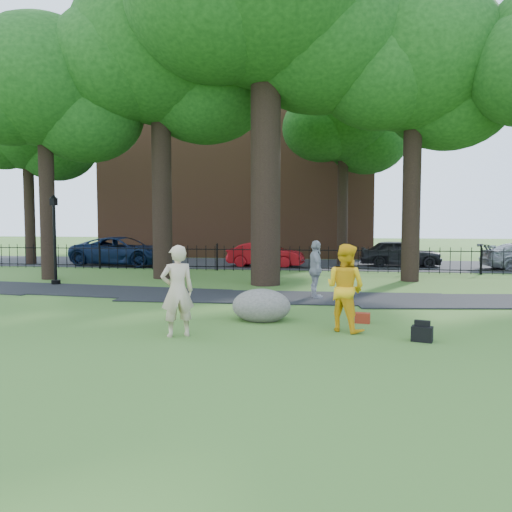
% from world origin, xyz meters
% --- Properties ---
extents(ground, '(120.00, 120.00, 0.00)m').
position_xyz_m(ground, '(0.00, 0.00, 0.00)').
color(ground, '#3D6021').
rests_on(ground, ground).
extents(footpath, '(36.07, 3.85, 0.03)m').
position_xyz_m(footpath, '(1.00, 3.90, 0.00)').
color(footpath, black).
rests_on(footpath, ground).
extents(street, '(80.00, 7.00, 0.02)m').
position_xyz_m(street, '(0.00, 16.00, 0.00)').
color(street, black).
rests_on(street, ground).
extents(iron_fence, '(44.00, 0.04, 1.20)m').
position_xyz_m(iron_fence, '(0.00, 12.00, 0.60)').
color(iron_fence, black).
rests_on(iron_fence, ground).
extents(brick_building, '(18.00, 8.00, 12.00)m').
position_xyz_m(brick_building, '(-4.00, 24.00, 6.00)').
color(brick_building, brown).
rests_on(brick_building, ground).
extents(big_tree, '(10.08, 8.61, 14.37)m').
position_xyz_m(big_tree, '(0.13, 7.09, 10.14)').
color(big_tree, black).
rests_on(big_tree, ground).
extents(tree_row, '(26.82, 7.96, 12.42)m').
position_xyz_m(tree_row, '(0.52, 8.40, 8.15)').
color(tree_row, black).
rests_on(tree_row, ground).
extents(woman, '(0.82, 0.73, 1.88)m').
position_xyz_m(woman, '(-0.70, -1.54, 0.94)').
color(woman, beige).
rests_on(woman, ground).
extents(man, '(1.16, 1.11, 1.88)m').
position_xyz_m(man, '(2.71, -0.51, 0.94)').
color(man, yellow).
rests_on(man, ground).
extents(pedestrian, '(0.66, 1.12, 1.79)m').
position_xyz_m(pedestrian, '(1.95, 3.87, 0.89)').
color(pedestrian, '#99999D').
rests_on(pedestrian, ground).
extents(boulder, '(1.65, 1.43, 0.82)m').
position_xyz_m(boulder, '(0.77, 0.34, 0.41)').
color(boulder, '#5F584F').
rests_on(boulder, ground).
extents(lamppost, '(0.33, 0.33, 3.34)m').
position_xyz_m(lamppost, '(-7.71, 5.80, 1.64)').
color(lamppost, black).
rests_on(lamppost, ground).
extents(backpack, '(0.45, 0.35, 0.30)m').
position_xyz_m(backpack, '(4.19, -1.25, 0.15)').
color(backpack, black).
rests_on(backpack, ground).
extents(red_bag, '(0.37, 0.26, 0.24)m').
position_xyz_m(red_bag, '(3.14, 0.39, 0.12)').
color(red_bag, maroon).
rests_on(red_bag, ground).
extents(red_sedan, '(4.03, 1.75, 1.29)m').
position_xyz_m(red_sedan, '(-0.94, 14.20, 0.64)').
color(red_sedan, '#9E0C11').
rests_on(red_sedan, ground).
extents(navy_van, '(5.77, 3.19, 1.53)m').
position_xyz_m(navy_van, '(-8.58, 13.91, 0.76)').
color(navy_van, '#0B1937').
rests_on(navy_van, ground).
extents(grey_car, '(4.16, 1.72, 1.41)m').
position_xyz_m(grey_car, '(5.98, 15.39, 0.70)').
color(grey_car, black).
rests_on(grey_car, ground).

